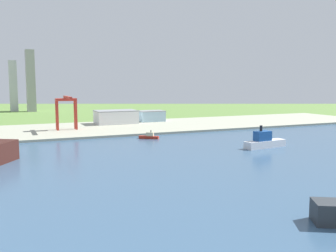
{
  "coord_description": "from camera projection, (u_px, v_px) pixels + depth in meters",
  "views": [
    {
      "loc": [
        -65.7,
        61.42,
        54.17
      ],
      "look_at": [
        17.77,
        250.37,
        30.37
      ],
      "focal_mm": 39.3,
      "sensor_mm": 36.0,
      "label": 1
    }
  ],
  "objects": [
    {
      "name": "ground_plane",
      "position": [
        115.0,
        164.0,
        249.37
      ],
      "size": [
        2400.0,
        2400.0,
        0.0
      ],
      "primitive_type": "plane",
      "color": "#5D823C"
    },
    {
      "name": "water_bay",
      "position": [
        145.0,
        186.0,
        194.84
      ],
      "size": [
        840.0,
        360.0,
        0.15
      ],
      "primitive_type": "cube",
      "color": "#385675",
      "rests_on": "ground"
    },
    {
      "name": "industrial_pier",
      "position": [
        70.0,
        130.0,
        421.88
      ],
      "size": [
        840.0,
        140.0,
        2.5
      ],
      "primitive_type": "cube",
      "color": "#A3A48F",
      "rests_on": "ground"
    },
    {
      "name": "tugboat_small",
      "position": [
        149.0,
        136.0,
        363.07
      ],
      "size": [
        18.2,
        15.27,
        8.49
      ],
      "color": "#B22D1E",
      "rests_on": "water_bay"
    },
    {
      "name": "ferry_boat",
      "position": [
        264.0,
        142.0,
        311.7
      ],
      "size": [
        40.44,
        13.48,
        19.25
      ],
      "color": "white",
      "rests_on": "water_bay"
    },
    {
      "name": "port_crane_red",
      "position": [
        66.0,
        105.0,
        411.24
      ],
      "size": [
        22.86,
        46.69,
        38.1
      ],
      "color": "#B72D23",
      "rests_on": "industrial_pier"
    },
    {
      "name": "warehouse_main",
      "position": [
        116.0,
        117.0,
        480.88
      ],
      "size": [
        53.4,
        34.96,
        17.22
      ],
      "color": "white",
      "rests_on": "industrial_pier"
    },
    {
      "name": "warehouse_annex",
      "position": [
        151.0,
        116.0,
        507.81
      ],
      "size": [
        34.45,
        24.32,
        14.93
      ],
      "color": "#99BCD1",
      "rests_on": "industrial_pier"
    }
  ]
}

